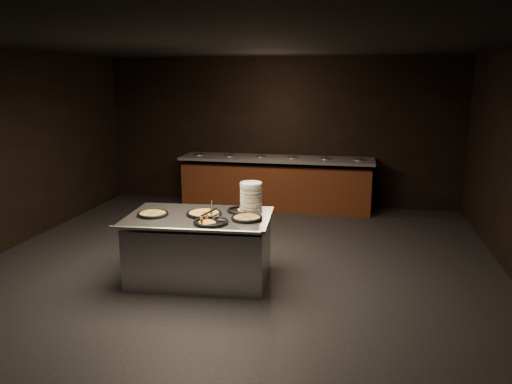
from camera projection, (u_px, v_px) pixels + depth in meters
The scene contains 11 objects.
room at pixel (229, 166), 6.04m from camera, with size 7.02×8.02×2.92m.
salad_bar at pixel (276, 186), 9.67m from camera, with size 3.70×0.83×1.18m.
serving_counter at pixel (200, 249), 6.23m from camera, with size 1.83×1.26×0.84m.
plate_stack at pixel (251, 198), 6.23m from camera, with size 0.27×0.27×0.38m, color white.
pan_veggie_whole at pixel (153, 214), 6.13m from camera, with size 0.38×0.38×0.04m.
pan_cheese_whole at pixel (204, 213), 6.15m from camera, with size 0.44×0.44×0.04m.
pan_cheese_slices_a at pixel (242, 210), 6.31m from camera, with size 0.37×0.37×0.04m.
pan_cheese_slices_b at pixel (211, 222), 5.79m from camera, with size 0.41×0.41×0.04m.
pan_veggie_slices at pixel (247, 218), 5.95m from camera, with size 0.38×0.38×0.04m.
server_left at pixel (211, 208), 6.16m from camera, with size 0.16×0.32×0.16m.
server_right at pixel (212, 215), 5.87m from camera, with size 0.33×0.10×0.16m.
Camera 1 is at (1.52, -5.77, 2.49)m, focal length 35.00 mm.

